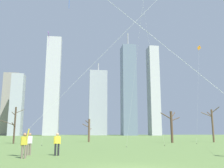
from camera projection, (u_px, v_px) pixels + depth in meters
The scene contains 17 objects.
kite_flyer_midfield_center_blue at pixel (224, 105), 11.37m from camera, with size 9.90×2.92×11.12m.
kite_flyer_midfield_left_yellow at pixel (46, 120), 16.43m from camera, with size 11.33×1.68×13.46m.
bystander_strolling_midfield at pixel (57, 143), 18.12m from camera, with size 0.50×0.28×1.62m.
bystander_far_off_by_trees at pixel (29, 143), 18.35m from camera, with size 0.36×0.42×1.62m.
distant_kite_high_overhead_white at pixel (144, 7), 34.20m from camera, with size 3.28×0.62×22.67m.
distant_kite_drifting_right_orange at pixel (199, 58), 41.86m from camera, with size 2.76×1.74×16.32m.
distant_kite_low_near_trees_purple at pixel (48, 46), 32.20m from camera, with size 0.57×2.95×14.61m.
bare_tree_far_right_edge at pixel (212, 123), 43.92m from camera, with size 2.70×2.88×6.17m.
bare_tree_leftmost at pixel (89, 129), 44.84m from camera, with size 1.71×1.89×4.10m.
bare_tree_rightmost at pixel (171, 126), 41.53m from camera, with size 3.70×1.11×5.20m.
bare_tree_center at pixel (14, 124), 38.22m from camera, with size 3.24×2.05×5.58m.
skyline_slender_spire at pixel (17, 104), 141.42m from camera, with size 6.65×7.28×34.98m.
skyline_mid_tower_left at pixel (153, 90), 160.93m from camera, with size 6.34×8.88×57.61m.
skyline_squat_block at pixel (53, 85), 156.39m from camera, with size 8.98×7.20×62.29m.
skyline_short_annex at pixel (98, 102), 167.59m from camera, with size 11.99×6.14×49.00m.
skyline_wide_slab at pixel (11, 104), 157.05m from camera, with size 9.40×8.52×39.09m.
skyline_tall_tower at pixel (128, 90), 160.53m from camera, with size 8.87×10.94×67.76m.
Camera 1 is at (-2.26, -10.58, 1.62)m, focal length 39.85 mm.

